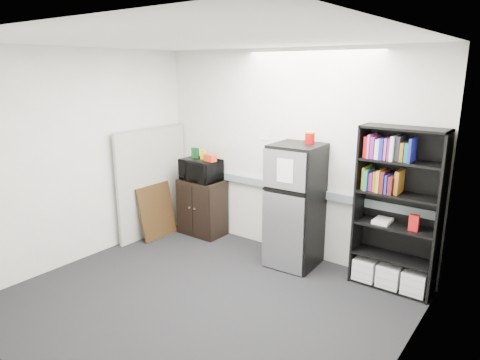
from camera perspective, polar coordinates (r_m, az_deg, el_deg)
The scene contains 18 objects.
floor at distance 4.83m, azimuth -5.23°, elevation -15.86°, with size 4.00×4.00×0.00m, color black.
wall_back at distance 5.68m, azimuth 6.32°, elevation 3.46°, with size 4.00×0.02×2.70m, color silver.
wall_right at distance 3.35m, azimuth 20.69°, elevation -5.42°, with size 0.02×3.50×2.70m, color silver.
wall_left at distance 5.81m, azimuth -20.43°, elevation 2.87°, with size 0.02×3.50×2.70m, color silver.
ceiling at distance 4.17m, azimuth -6.13°, elevation 18.08°, with size 4.00×3.50×0.02m, color white.
electrical_raceway at distance 5.76m, azimuth 6.05°, elevation -0.98°, with size 3.92×0.05×0.10m, color gray.
wall_note at distance 5.82m, azimuth 3.37°, elevation 5.80°, with size 0.14×0.00×0.10m, color white.
bookshelf at distance 5.04m, azimuth 20.23°, elevation -3.98°, with size 0.90×0.34×1.85m.
cubicle_partition at distance 6.48m, azimuth -11.55°, elevation -0.22°, with size 0.06×1.30×1.62m.
cabinet at distance 6.47m, azimuth -5.07°, elevation -3.62°, with size 0.67×0.45×0.84m.
microwave at distance 6.30m, azimuth -5.28°, elevation 1.35°, with size 0.57×0.39×0.32m, color black.
snack_box_a at distance 6.38m, azimuth -6.15°, elevation 3.64°, with size 0.07×0.05×0.15m, color #1C5819.
snack_box_b at distance 6.35m, azimuth -5.86°, elevation 3.59°, with size 0.07×0.05×0.15m, color #0C3615.
snack_box_c at distance 6.26m, azimuth -4.95°, elevation 3.41°, with size 0.07×0.05×0.14m, color gold.
snack_bag at distance 6.12m, azimuth -4.00°, elevation 2.97°, with size 0.18×0.10×0.10m, color red.
refrigerator at distance 5.39m, azimuth 7.37°, elevation -3.45°, with size 0.61×0.64×1.56m.
coffee_can at distance 5.25m, azimuth 9.30°, elevation 5.73°, with size 0.12×0.12×0.17m.
framed_poster at distance 6.47m, azimuth -11.00°, elevation -4.06°, with size 0.20×0.62×0.79m.
Camera 1 is at (2.81, -3.06, 2.45)m, focal length 32.00 mm.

